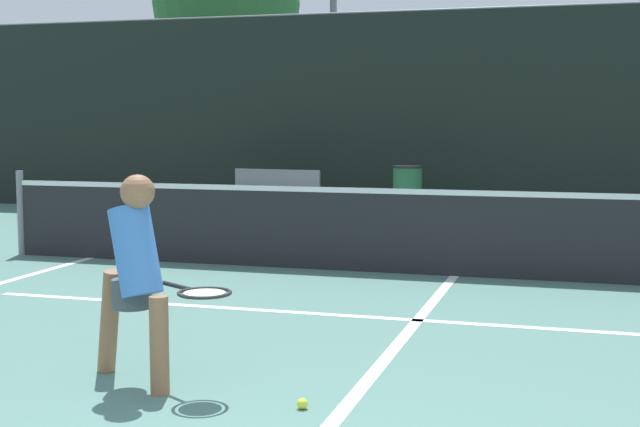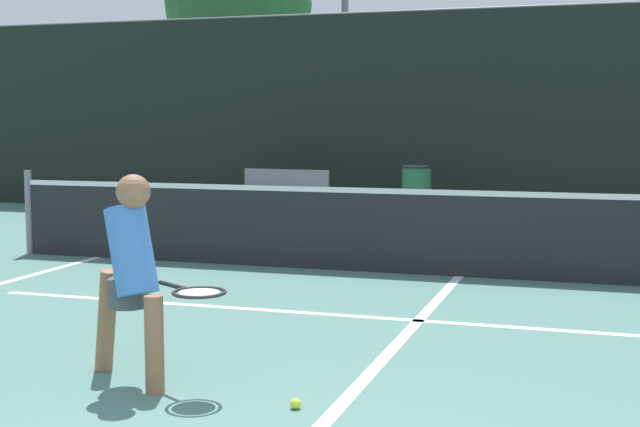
{
  "view_description": "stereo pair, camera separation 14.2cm",
  "coord_description": "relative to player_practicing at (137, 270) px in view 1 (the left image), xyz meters",
  "views": [
    {
      "loc": [
        1.32,
        -2.8,
        1.72
      ],
      "look_at": [
        -0.73,
        4.12,
        0.95
      ],
      "focal_mm": 50.0,
      "sensor_mm": 36.0,
      "label": 1
    },
    {
      "loc": [
        1.46,
        -2.76,
        1.72
      ],
      "look_at": [
        -0.73,
        4.12,
        0.95
      ],
      "focal_mm": 50.0,
      "sensor_mm": 36.0,
      "label": 2
    }
  ],
  "objects": [
    {
      "name": "building_far",
      "position": [
        1.4,
        29.27,
        1.5
      ],
      "size": [
        36.0,
        2.4,
        4.51
      ],
      "primitive_type": "cube",
      "color": "#B2ADA3",
      "rests_on": "ground"
    },
    {
      "name": "net",
      "position": [
        1.4,
        4.61,
        -0.24
      ],
      "size": [
        11.09,
        0.09,
        1.07
      ],
      "color": "slate",
      "rests_on": "ground"
    },
    {
      "name": "player_practicing",
      "position": [
        0.0,
        0.0,
        0.0
      ],
      "size": [
        1.17,
        0.58,
        1.38
      ],
      "rotation": [
        0.0,
        0.0,
        -0.54
      ],
      "color": "#8C6042",
      "rests_on": "ground"
    },
    {
      "name": "courtside_bench",
      "position": [
        -2.32,
        9.23,
        -0.29
      ],
      "size": [
        1.64,
        0.56,
        0.86
      ],
      "rotation": [
        0.0,
        0.0,
        -0.12
      ],
      "color": "slate",
      "rests_on": "ground"
    },
    {
      "name": "court_center_mark",
      "position": [
        1.4,
        1.6,
        -0.75
      ],
      "size": [
        0.1,
        6.02,
        0.01
      ],
      "primitive_type": "cube",
      "color": "white",
      "rests_on": "ground"
    },
    {
      "name": "trash_bin",
      "position": [
        -0.05,
        9.39,
        -0.27
      ],
      "size": [
        0.5,
        0.5,
        0.96
      ],
      "color": "#28603D",
      "rests_on": "ground"
    },
    {
      "name": "tennis_ball_scattered_1",
      "position": [
        1.17,
        -0.17,
        -0.72
      ],
      "size": [
        0.07,
        0.07,
        0.07
      ],
      "primitive_type": "sphere",
      "color": "#D1E033",
      "rests_on": "ground"
    },
    {
      "name": "fence_back",
      "position": [
        1.4,
        10.49,
        1.05
      ],
      "size": [
        24.0,
        0.06,
        3.61
      ],
      "color": "black",
      "rests_on": "ground"
    },
    {
      "name": "tree_west",
      "position": [
        -5.71,
        15.42,
        3.73
      ],
      "size": [
        3.57,
        3.57,
        6.29
      ],
      "color": "brown",
      "rests_on": "ground"
    },
    {
      "name": "court_service_line",
      "position": [
        1.4,
        2.34,
        -0.75
      ],
      "size": [
        8.25,
        0.1,
        0.01
      ],
      "primitive_type": "cube",
      "color": "white",
      "rests_on": "ground"
    }
  ]
}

